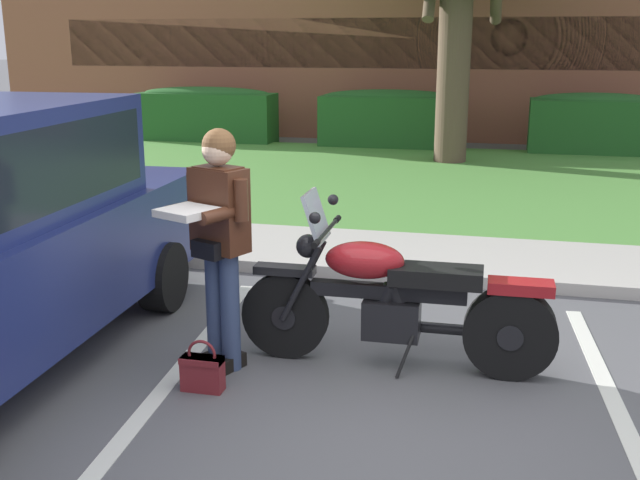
# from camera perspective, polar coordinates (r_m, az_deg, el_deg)

# --- Properties ---
(ground_plane) EXTENTS (140.00, 140.00, 0.00)m
(ground_plane) POSITION_cam_1_polar(r_m,az_deg,el_deg) (4.82, 2.09, -13.52)
(ground_plane) COLOR #565659
(curb_strip) EXTENTS (60.00, 0.20, 0.12)m
(curb_strip) POSITION_cam_1_polar(r_m,az_deg,el_deg) (7.46, 6.55, -2.62)
(curb_strip) COLOR #B7B2A8
(curb_strip) RESTS_ON ground
(concrete_walk) EXTENTS (60.00, 1.50, 0.08)m
(concrete_walk) POSITION_cam_1_polar(r_m,az_deg,el_deg) (8.28, 7.27, -1.03)
(concrete_walk) COLOR #B7B2A8
(concrete_walk) RESTS_ON ground
(grass_lawn) EXTENTS (60.00, 7.46, 0.06)m
(grass_lawn) POSITION_cam_1_polar(r_m,az_deg,el_deg) (12.63, 9.56, 4.35)
(grass_lawn) COLOR #518E3D
(grass_lawn) RESTS_ON ground
(stall_stripe_0) EXTENTS (0.43, 4.40, 0.01)m
(stall_stripe_0) POSITION_cam_1_polar(r_m,az_deg,el_deg) (5.36, -11.52, -10.69)
(stall_stripe_0) COLOR silver
(stall_stripe_0) RESTS_ON ground
(stall_stripe_1) EXTENTS (0.43, 4.40, 0.01)m
(stall_stripe_1) POSITION_cam_1_polar(r_m,az_deg,el_deg) (4.99, 22.13, -13.57)
(stall_stripe_1) COLOR silver
(stall_stripe_1) RESTS_ON ground
(motorcycle) EXTENTS (2.24, 0.82, 1.26)m
(motorcycle) POSITION_cam_1_polar(r_m,az_deg,el_deg) (5.42, 6.44, -4.63)
(motorcycle) COLOR black
(motorcycle) RESTS_ON ground
(rider_person) EXTENTS (0.57, 0.66, 1.70)m
(rider_person) POSITION_cam_1_polar(r_m,az_deg,el_deg) (5.28, -7.61, 0.68)
(rider_person) COLOR black
(rider_person) RESTS_ON ground
(handbag) EXTENTS (0.28, 0.13, 0.36)m
(handbag) POSITION_cam_1_polar(r_m,az_deg,el_deg) (5.22, -8.76, -9.57)
(handbag) COLOR maroon
(handbag) RESTS_ON ground
(hedge_left) EXTENTS (3.08, 0.90, 1.24)m
(hedge_left) POSITION_cam_1_polar(r_m,az_deg,el_deg) (17.44, -8.44, 9.31)
(hedge_left) COLOR #235623
(hedge_left) RESTS_ON ground
(hedge_center_left) EXTENTS (2.93, 0.90, 1.24)m
(hedge_center_left) POSITION_cam_1_polar(r_m,az_deg,el_deg) (16.37, 5.23, 9.05)
(hedge_center_left) COLOR #235623
(hedge_center_left) RESTS_ON ground
(hedge_center_right) EXTENTS (2.54, 0.90, 1.24)m
(hedge_center_right) POSITION_cam_1_polar(r_m,az_deg,el_deg) (16.30, 19.82, 8.22)
(hedge_center_right) COLOR #235623
(hedge_center_right) RESTS_ON ground
(brick_building) EXTENTS (24.60, 10.31, 4.14)m
(brick_building) POSITION_cam_1_polar(r_m,az_deg,el_deg) (22.55, 13.49, 13.91)
(brick_building) COLOR #93513D
(brick_building) RESTS_ON ground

